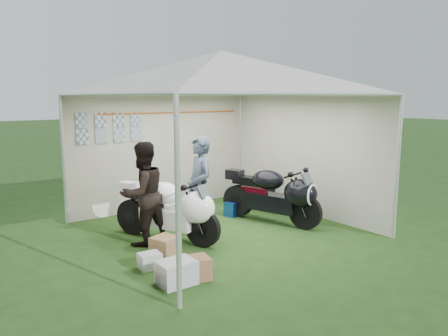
{
  "coord_description": "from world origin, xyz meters",
  "views": [
    {
      "loc": [
        -4.23,
        -5.85,
        2.26
      ],
      "look_at": [
        0.32,
        0.35,
        1.01
      ],
      "focal_mm": 35.0,
      "sensor_mm": 36.0,
      "label": 1
    }
  ],
  "objects_px": {
    "canopy_tent": "(220,78)",
    "crate_0": "(176,273)",
    "paddock_stand": "(234,208)",
    "crate_3": "(193,269)",
    "person_blue_jacket": "(200,188)",
    "crate_2": "(150,261)",
    "motorcycle_black": "(275,193)",
    "crate_1": "(165,247)",
    "person_dark_jacket": "(143,194)",
    "motorcycle_white": "(171,208)",
    "equipment_box": "(258,192)"
  },
  "relations": [
    {
      "from": "crate_1",
      "to": "canopy_tent",
      "type": "bearing_deg",
      "value": 23.24
    },
    {
      "from": "person_blue_jacket",
      "to": "canopy_tent",
      "type": "bearing_deg",
      "value": 116.4
    },
    {
      "from": "motorcycle_black",
      "to": "motorcycle_white",
      "type": "bearing_deg",
      "value": 155.83
    },
    {
      "from": "paddock_stand",
      "to": "canopy_tent",
      "type": "bearing_deg",
      "value": -141.8
    },
    {
      "from": "paddock_stand",
      "to": "crate_2",
      "type": "distance_m",
      "value": 2.89
    },
    {
      "from": "canopy_tent",
      "to": "crate_1",
      "type": "distance_m",
      "value": 2.86
    },
    {
      "from": "equipment_box",
      "to": "crate_3",
      "type": "bearing_deg",
      "value": -142.48
    },
    {
      "from": "motorcycle_white",
      "to": "person_blue_jacket",
      "type": "relative_size",
      "value": 1.11
    },
    {
      "from": "motorcycle_white",
      "to": "person_blue_jacket",
      "type": "bearing_deg",
      "value": -41.83
    },
    {
      "from": "canopy_tent",
      "to": "motorcycle_black",
      "type": "relative_size",
      "value": 2.88
    },
    {
      "from": "equipment_box",
      "to": "crate_1",
      "type": "relative_size",
      "value": 1.64
    },
    {
      "from": "person_blue_jacket",
      "to": "crate_3",
      "type": "relative_size",
      "value": 3.95
    },
    {
      "from": "motorcycle_black",
      "to": "paddock_stand",
      "type": "xyz_separation_m",
      "value": [
        -0.27,
        0.88,
        -0.42
      ]
    },
    {
      "from": "motorcycle_white",
      "to": "equipment_box",
      "type": "height_order",
      "value": "motorcycle_white"
    },
    {
      "from": "person_blue_jacket",
      "to": "equipment_box",
      "type": "bearing_deg",
      "value": 125.94
    },
    {
      "from": "crate_3",
      "to": "canopy_tent",
      "type": "bearing_deg",
      "value": 44.92
    },
    {
      "from": "paddock_stand",
      "to": "crate_1",
      "type": "height_order",
      "value": "crate_1"
    },
    {
      "from": "crate_2",
      "to": "paddock_stand",
      "type": "bearing_deg",
      "value": 29.62
    },
    {
      "from": "paddock_stand",
      "to": "equipment_box",
      "type": "distance_m",
      "value": 1.01
    },
    {
      "from": "crate_0",
      "to": "crate_3",
      "type": "bearing_deg",
      "value": 0.29
    },
    {
      "from": "person_dark_jacket",
      "to": "person_blue_jacket",
      "type": "relative_size",
      "value": 0.96
    },
    {
      "from": "paddock_stand",
      "to": "crate_1",
      "type": "relative_size",
      "value": 1.1
    },
    {
      "from": "motorcycle_white",
      "to": "person_dark_jacket",
      "type": "distance_m",
      "value": 0.51
    },
    {
      "from": "motorcycle_black",
      "to": "crate_2",
      "type": "height_order",
      "value": "motorcycle_black"
    },
    {
      "from": "paddock_stand",
      "to": "equipment_box",
      "type": "relative_size",
      "value": 0.67
    },
    {
      "from": "canopy_tent",
      "to": "person_dark_jacket",
      "type": "xyz_separation_m",
      "value": [
        -1.37,
        0.12,
        -1.78
      ]
    },
    {
      "from": "crate_0",
      "to": "crate_2",
      "type": "height_order",
      "value": "crate_0"
    },
    {
      "from": "canopy_tent",
      "to": "crate_2",
      "type": "bearing_deg",
      "value": -154.69
    },
    {
      "from": "crate_1",
      "to": "motorcycle_black",
      "type": "bearing_deg",
      "value": 7.56
    },
    {
      "from": "canopy_tent",
      "to": "person_dark_jacket",
      "type": "distance_m",
      "value": 2.24
    },
    {
      "from": "person_dark_jacket",
      "to": "crate_1",
      "type": "height_order",
      "value": "person_dark_jacket"
    },
    {
      "from": "person_blue_jacket",
      "to": "crate_3",
      "type": "height_order",
      "value": "person_blue_jacket"
    },
    {
      "from": "crate_2",
      "to": "crate_3",
      "type": "distance_m",
      "value": 0.7
    },
    {
      "from": "motorcycle_black",
      "to": "crate_2",
      "type": "relative_size",
      "value": 6.98
    },
    {
      "from": "motorcycle_black",
      "to": "person_blue_jacket",
      "type": "relative_size",
      "value": 1.18
    },
    {
      "from": "motorcycle_white",
      "to": "crate_2",
      "type": "bearing_deg",
      "value": -158.98
    },
    {
      "from": "paddock_stand",
      "to": "crate_3",
      "type": "bearing_deg",
      "value": -137.22
    },
    {
      "from": "crate_0",
      "to": "crate_2",
      "type": "xyz_separation_m",
      "value": [
        -0.03,
        0.65,
        -0.04
      ]
    },
    {
      "from": "person_blue_jacket",
      "to": "crate_1",
      "type": "xyz_separation_m",
      "value": [
        -0.88,
        -0.43,
        -0.68
      ]
    },
    {
      "from": "crate_0",
      "to": "crate_1",
      "type": "height_order",
      "value": "crate_1"
    },
    {
      "from": "equipment_box",
      "to": "motorcycle_black",
      "type": "bearing_deg",
      "value": -118.27
    },
    {
      "from": "person_dark_jacket",
      "to": "person_blue_jacket",
      "type": "distance_m",
      "value": 0.9
    },
    {
      "from": "crate_1",
      "to": "crate_2",
      "type": "relative_size",
      "value": 1.19
    },
    {
      "from": "paddock_stand",
      "to": "crate_2",
      "type": "height_order",
      "value": "paddock_stand"
    },
    {
      "from": "canopy_tent",
      "to": "crate_0",
      "type": "relative_size",
      "value": 12.76
    },
    {
      "from": "crate_0",
      "to": "crate_3",
      "type": "xyz_separation_m",
      "value": [
        0.24,
        0.0,
        -0.01
      ]
    },
    {
      "from": "crate_3",
      "to": "motorcycle_white",
      "type": "bearing_deg",
      "value": 70.19
    },
    {
      "from": "motorcycle_black",
      "to": "crate_1",
      "type": "height_order",
      "value": "motorcycle_black"
    },
    {
      "from": "motorcycle_black",
      "to": "crate_3",
      "type": "bearing_deg",
      "value": -171.39
    },
    {
      "from": "crate_0",
      "to": "crate_2",
      "type": "distance_m",
      "value": 0.65
    }
  ]
}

